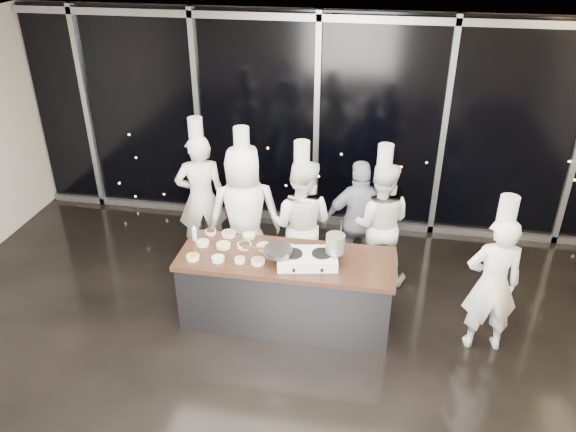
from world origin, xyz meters
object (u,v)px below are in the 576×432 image
Objects in this scene: stove at (307,258)px; chef_far_left at (201,197)px; stock_pot at (335,243)px; guest at (360,221)px; chef_center at (301,223)px; chef_right at (379,223)px; chef_left at (245,215)px; frying_pan at (277,251)px; demo_counter at (286,289)px; chef_side at (492,283)px.

chef_far_left is at bearing 130.95° from stove.
stock_pot is 2.31m from chef_far_left.
stove is 0.44× the size of guest.
chef_right is at bearing -157.84° from chef_center.
stove is 1.32m from guest.
chef_far_left is at bearing 147.74° from stock_pot.
guest is (1.44, 0.32, -0.13)m from chef_left.
guest is (0.83, 1.27, -0.24)m from frying_pan.
stove is 3.40× the size of stock_pot.
chef_center is 1.20× the size of guest.
chef_far_left is 2.16m from guest.
demo_counter is at bearing 52.46° from frying_pan.
frying_pan is 1.65m from chef_right.
chef_right is (0.46, 1.09, -0.30)m from stock_pot.
stock_pot is 1.22m from chef_right.
guest is at bearing 46.14° from frying_pan.
chef_center is at bearing 72.65° from frying_pan.
chef_far_left reaches higher than chef_center.
chef_far_left is (-1.32, 1.36, -0.14)m from frying_pan.
stock_pot is at bearing 1.73° from frying_pan.
stove is at bearing 110.60° from chef_center.
chef_side is at bearing 141.61° from chef_far_left.
guest is 0.26m from chef_right.
demo_counter is 0.58m from stove.
chef_left reaches higher than guest.
chef_far_left is at bearing -46.95° from chef_left.
frying_pan is 0.64m from stock_pot.
guest is 1.89m from chef_side.
frying_pan is 1.00m from chef_center.
chef_far_left is (-1.64, 1.30, -0.03)m from stove.
stove is 0.38× the size of chef_side.
demo_counter is at bearing 179.03° from stock_pot.
stove is at bearing 0.05° from frying_pan.
frying_pan is 2.77× the size of stock_pot.
chef_center is at bearing 15.91° from chef_right.
chef_center is (0.04, 0.83, 0.43)m from demo_counter.
chef_far_left is 2.41m from chef_right.
chef_right is (0.76, 1.16, -0.11)m from stove.
chef_right reaches higher than stove.
frying_pan is at bearing 42.13° from guest.
demo_counter is 0.89m from stock_pot.
chef_far_left is 0.82m from chef_left.
stove is at bearing -5.56° from chef_side.
frying_pan is 1.90m from chef_far_left.
chef_side is (1.24, -1.11, -0.00)m from chef_right.
stock_pot is at bearing 68.35° from chef_right.
stock_pot is 0.11× the size of chef_center.
chef_left reaches higher than chef_side.
chef_left is at bearing -22.94° from chef_side.
demo_counter is 1.24× the size of chef_center.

